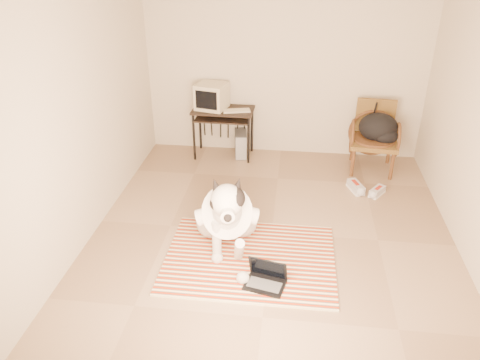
% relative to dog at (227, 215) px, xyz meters
% --- Properties ---
extents(floor, '(4.50, 4.50, 0.00)m').
position_rel_dog_xyz_m(floor, '(0.46, 0.31, -0.40)').
color(floor, '#96795C').
rests_on(floor, ground).
extents(wall_back, '(4.50, 0.00, 4.50)m').
position_rel_dog_xyz_m(wall_back, '(0.46, 2.56, 0.95)').
color(wall_back, beige).
rests_on(wall_back, floor).
extents(wall_front, '(4.50, 0.00, 4.50)m').
position_rel_dog_xyz_m(wall_front, '(0.46, -1.94, 0.95)').
color(wall_front, beige).
rests_on(wall_front, floor).
extents(wall_left, '(0.00, 4.50, 4.50)m').
position_rel_dog_xyz_m(wall_left, '(-1.54, 0.31, 0.95)').
color(wall_left, beige).
rests_on(wall_left, floor).
extents(rug, '(1.75, 1.34, 0.02)m').
position_rel_dog_xyz_m(rug, '(0.26, -0.20, -0.39)').
color(rug, '#B3280C').
rests_on(rug, floor).
extents(dog, '(0.68, 1.35, 1.01)m').
position_rel_dog_xyz_m(dog, '(0.00, 0.00, 0.00)').
color(dog, silver).
rests_on(dog, rug).
extents(laptop, '(0.42, 0.35, 0.26)m').
position_rel_dog_xyz_m(laptop, '(0.46, -0.57, -0.32)').
color(laptop, black).
rests_on(laptop, rug).
extents(computer_desk, '(0.89, 0.51, 0.73)m').
position_rel_dog_xyz_m(computer_desk, '(-0.39, 2.27, 0.23)').
color(computer_desk, black).
rests_on(computer_desk, floor).
extents(crt_monitor, '(0.49, 0.47, 0.36)m').
position_rel_dog_xyz_m(crt_monitor, '(-0.56, 2.30, 0.51)').
color(crt_monitor, beige).
rests_on(crt_monitor, computer_desk).
extents(desk_keyboard, '(0.40, 0.23, 0.03)m').
position_rel_dog_xyz_m(desk_keyboard, '(-0.19, 2.21, 0.34)').
color(desk_keyboard, beige).
rests_on(desk_keyboard, computer_desk).
extents(pc_tower, '(0.23, 0.42, 0.37)m').
position_rel_dog_xyz_m(pc_tower, '(-0.14, 2.32, -0.22)').
color(pc_tower, '#4D4D50').
rests_on(pc_tower, floor).
extents(rattan_chair, '(0.67, 0.65, 0.95)m').
position_rel_dog_xyz_m(rattan_chair, '(1.75, 2.13, 0.08)').
color(rattan_chair, brown).
rests_on(rattan_chair, floor).
extents(backpack, '(0.53, 0.46, 0.39)m').
position_rel_dog_xyz_m(backpack, '(1.81, 2.09, 0.22)').
color(backpack, black).
rests_on(backpack, rattan_chair).
extents(sneaker_left, '(0.23, 0.34, 0.11)m').
position_rel_dog_xyz_m(sneaker_left, '(1.49, 1.42, -0.35)').
color(sneaker_left, white).
rests_on(sneaker_left, floor).
extents(sneaker_right, '(0.25, 0.29, 0.10)m').
position_rel_dog_xyz_m(sneaker_right, '(1.75, 1.34, -0.36)').
color(sneaker_right, white).
rests_on(sneaker_right, floor).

